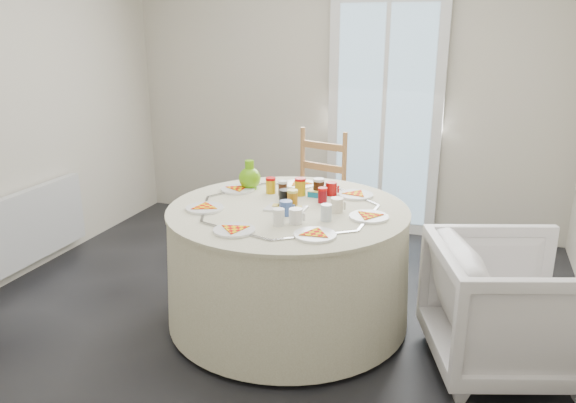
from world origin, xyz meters
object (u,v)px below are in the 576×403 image
(wooden_chair, at_px, (310,201))
(armchair, at_px, (509,303))
(radiator, at_px, (35,224))
(table, at_px, (288,266))
(green_pitcher, at_px, (250,173))

(wooden_chair, height_order, armchair, wooden_chair)
(armchair, bearing_deg, wooden_chair, 33.43)
(radiator, bearing_deg, table, -3.08)
(armchair, height_order, green_pitcher, green_pitcher)
(radiator, height_order, wooden_chair, wooden_chair)
(radiator, xyz_separation_m, wooden_chair, (1.91, 0.94, 0.09))
(radiator, bearing_deg, green_pitcher, 6.73)
(radiator, height_order, green_pitcher, green_pitcher)
(wooden_chair, distance_m, green_pitcher, 0.86)
(wooden_chair, distance_m, armchair, 1.88)
(radiator, relative_size, wooden_chair, 0.97)
(radiator, relative_size, green_pitcher, 5.19)
(table, bearing_deg, armchair, -5.28)
(table, height_order, green_pitcher, green_pitcher)
(table, bearing_deg, radiator, 176.92)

